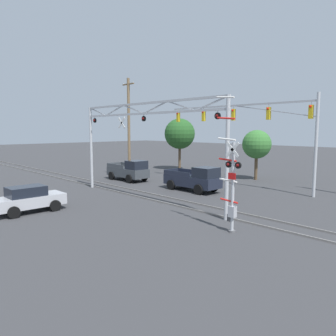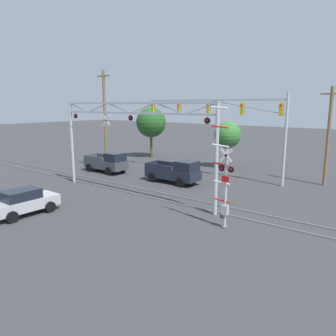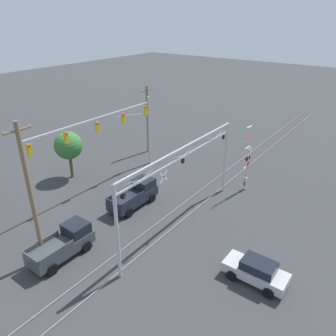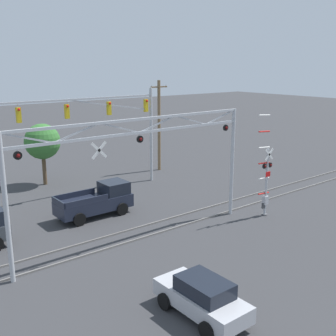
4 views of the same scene
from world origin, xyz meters
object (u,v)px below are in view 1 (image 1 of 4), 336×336
crossing_signal_mast (232,185)px  background_tree_far_left_verge (257,145)px  crossing_gantry (144,131)px  pickup_truck_lead (194,179)px  traffic_signal_span (262,122)px  pickup_truck_following (129,171)px  background_tree_beyond_span (180,134)px  sedan_waiting (29,199)px  utility_pole_left (129,128)px

crossing_signal_mast → background_tree_far_left_verge: size_ratio=1.33×
crossing_gantry → pickup_truck_lead: 6.58m
traffic_signal_span → pickup_truck_lead: traffic_signal_span is taller
crossing_gantry → background_tree_far_left_verge: size_ratio=2.91×
pickup_truck_following → background_tree_beyond_span: background_tree_beyond_span is taller
pickup_truck_following → crossing_gantry: bearing=-30.4°
traffic_signal_span → background_tree_beyond_span: size_ratio=2.32×
background_tree_beyond_span → background_tree_far_left_verge: background_tree_beyond_span is taller
sedan_waiting → background_tree_beyond_span: background_tree_beyond_span is taller
background_tree_far_left_verge → crossing_gantry: bearing=-91.5°
crossing_signal_mast → background_tree_beyond_span: bearing=140.0°
utility_pole_left → pickup_truck_lead: bearing=-2.5°
crossing_signal_mast → background_tree_beyond_span: crossing_signal_mast is taller
crossing_gantry → crossing_signal_mast: size_ratio=2.18×
utility_pole_left → background_tree_far_left_verge: size_ratio=2.03×
crossing_gantry → pickup_truck_following: bearing=149.6°
utility_pole_left → traffic_signal_span: bearing=18.7°
traffic_signal_span → sedan_waiting: traffic_signal_span is taller
crossing_gantry → pickup_truck_following: size_ratio=3.08×
crossing_gantry → crossing_signal_mast: crossing_gantry is taller
crossing_gantry → crossing_signal_mast: (8.71, -1.62, -2.63)m
crossing_gantry → sedan_waiting: crossing_gantry is taller
crossing_signal_mast → utility_pole_left: (-17.95, 7.27, 2.92)m
crossing_gantry → traffic_signal_span: traffic_signal_span is taller
crossing_gantry → traffic_signal_span: bearing=70.7°
crossing_signal_mast → crossing_gantry: bearing=169.5°
crossing_gantry → sedan_waiting: bearing=-106.9°
crossing_gantry → utility_pole_left: (-9.24, 5.65, 0.29)m
crossing_gantry → pickup_truck_lead: size_ratio=2.94×
crossing_signal_mast → pickup_truck_lead: size_ratio=1.35×
crossing_gantry → pickup_truck_lead: crossing_gantry is taller
crossing_signal_mast → pickup_truck_lead: (-8.52, 6.85, -1.35)m
sedan_waiting → background_tree_far_left_verge: (2.62, 21.80, 2.75)m
utility_pole_left → background_tree_far_left_verge: utility_pole_left is taller
background_tree_beyond_span → utility_pole_left: bearing=-79.9°
background_tree_beyond_span → background_tree_far_left_verge: 11.28m
sedan_waiting → background_tree_far_left_verge: size_ratio=0.82×
crossing_signal_mast → background_tree_far_left_verge: (-8.34, 16.03, 1.23)m
crossing_gantry → background_tree_beyond_span: 18.38m
background_tree_beyond_span → pickup_truck_lead: bearing=-40.9°
pickup_truck_lead → sedan_waiting: (-2.44, -12.62, -0.17)m
crossing_gantry → utility_pole_left: utility_pole_left is taller
traffic_signal_span → pickup_truck_lead: bearing=-124.8°
sedan_waiting → background_tree_beyond_span: size_ratio=0.64×
traffic_signal_span → pickup_truck_following: bearing=-155.5°
crossing_gantry → pickup_truck_following: crossing_gantry is taller
crossing_signal_mast → background_tree_beyond_span: 25.66m
crossing_gantry → pickup_truck_following: 10.13m
crossing_gantry → traffic_signal_span: (3.48, 9.96, 0.71)m
crossing_gantry → sedan_waiting: 8.77m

